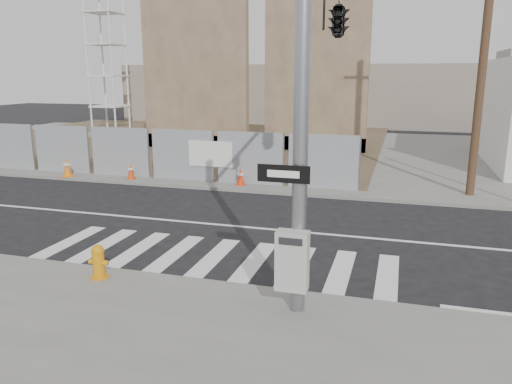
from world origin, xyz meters
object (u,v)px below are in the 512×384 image
(traffic_cone_b, at_px, (67,167))
(traffic_cone_d, at_px, (241,177))
(signal_pole, at_px, (328,48))
(traffic_cone_c, at_px, (131,171))
(fire_hydrant, at_px, (98,261))

(traffic_cone_b, distance_m, traffic_cone_d, 7.35)
(signal_pole, bearing_deg, traffic_cone_d, 121.77)
(traffic_cone_c, bearing_deg, signal_pole, -36.96)
(traffic_cone_b, bearing_deg, signal_pole, -28.53)
(traffic_cone_b, height_order, traffic_cone_c, traffic_cone_b)
(traffic_cone_c, relative_size, traffic_cone_d, 0.98)
(fire_hydrant, distance_m, traffic_cone_d, 9.27)
(fire_hydrant, distance_m, traffic_cone_b, 11.40)
(traffic_cone_c, bearing_deg, traffic_cone_d, 1.87)
(traffic_cone_c, bearing_deg, fire_hydrant, -63.46)
(traffic_cone_b, distance_m, traffic_cone_c, 2.75)
(signal_pole, height_order, fire_hydrant, signal_pole)
(traffic_cone_b, height_order, traffic_cone_d, traffic_cone_b)
(fire_hydrant, distance_m, traffic_cone_c, 10.20)
(signal_pole, distance_m, traffic_cone_b, 13.80)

